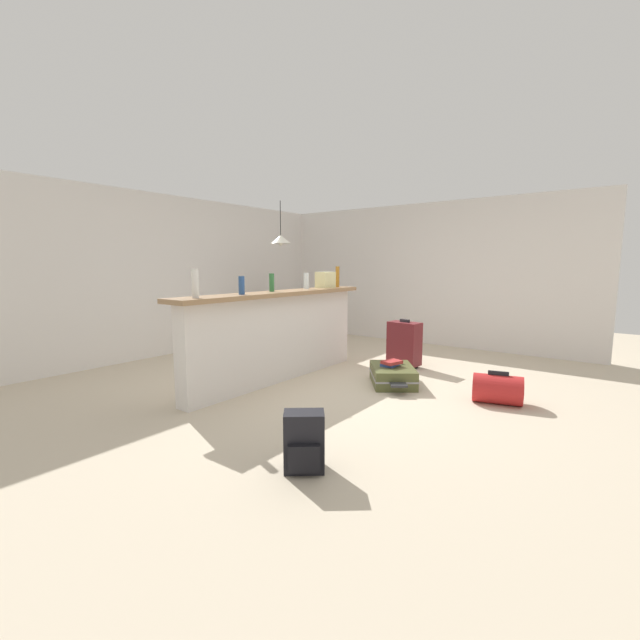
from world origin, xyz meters
The scene contains 20 objects.
ground_plane centered at (0.00, 0.00, -0.03)m, with size 13.00×13.00×0.05m, color beige.
wall_back centered at (0.00, 3.05, 1.25)m, with size 6.60×0.10×2.50m, color silver.
wall_right centered at (3.05, 0.30, 1.25)m, with size 0.10×6.00×2.50m, color silver.
partition_half_wall centered at (-0.41, 0.57, 0.53)m, with size 2.80×0.20×1.05m, color silver.
bar_countertop centered at (-0.41, 0.57, 1.08)m, with size 2.96×0.40×0.05m, color #93704C.
bottle_white centered at (-1.62, 0.53, 1.24)m, with size 0.07×0.07×0.28m, color silver.
bottle_blue centered at (-1.02, 0.53, 1.20)m, with size 0.07×0.07×0.20m, color #284C89.
bottle_green centered at (-0.45, 0.62, 1.21)m, with size 0.06×0.06×0.22m, color #2D6B38.
bottle_clear centered at (0.27, 0.66, 1.21)m, with size 0.07×0.07×0.21m, color silver.
bottle_amber centered at (0.89, 0.58, 1.25)m, with size 0.06×0.06×0.30m, color #9E661E.
grocery_bag centered at (0.63, 0.61, 1.21)m, with size 0.26×0.18×0.22m, color beige.
dining_table centered at (1.24, 1.98, 0.65)m, with size 1.10×0.80×0.74m.
dining_chair_near_partition centered at (1.21, 1.38, 0.52)m, with size 0.48×0.48×0.93m.
dining_chair_far_side centered at (1.27, 2.53, 0.52)m, with size 0.48×0.48×0.93m.
pendant_lamp centered at (1.29, 2.04, 1.85)m, with size 0.34×0.34×0.76m.
suitcase_flat_olive centered at (0.28, -0.66, 0.11)m, with size 0.86×0.81×0.22m.
suitcase_upright_maroon centered at (1.18, -0.37, 0.33)m, with size 0.29×0.47×0.67m.
duffel_bag_red centered at (0.30, -1.85, 0.15)m, with size 0.41×0.54×0.34m.
backpack_black centered at (-2.02, -1.16, 0.20)m, with size 0.34×0.34×0.42m.
book_stack centered at (0.27, -0.63, 0.26)m, with size 0.27×0.23×0.07m.
Camera 1 is at (-4.18, -2.92, 1.43)m, focal length 23.71 mm.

